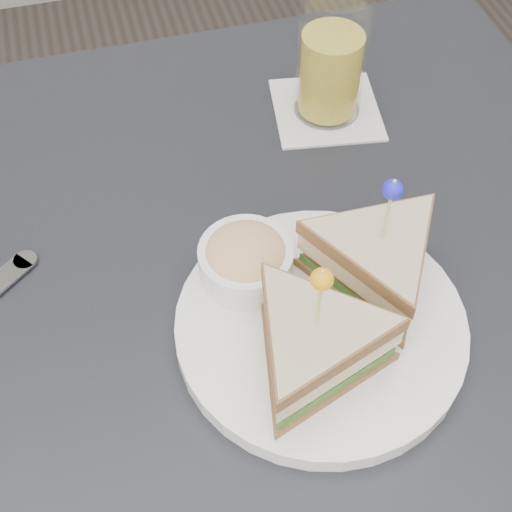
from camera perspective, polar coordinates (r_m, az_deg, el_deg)
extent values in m
cube|color=black|center=(0.64, -0.63, -4.45)|extent=(0.80, 0.80, 0.03)
cylinder|color=black|center=(1.22, 11.23, 2.82)|extent=(0.04, 0.04, 0.72)
cylinder|color=white|center=(0.61, 5.16, -5.77)|extent=(0.29, 0.29, 0.01)
cylinder|color=white|center=(0.60, 5.22, -5.29)|extent=(0.29, 0.29, 0.00)
cylinder|color=#E4D883|center=(0.50, 5.05, -3.82)|extent=(0.00, 0.00, 0.08)
sphere|color=#FFA210|center=(0.48, 5.30, -1.87)|extent=(0.02, 0.02, 0.02)
cylinder|color=#E4D883|center=(0.56, 10.45, 3.21)|extent=(0.00, 0.00, 0.08)
sphere|color=#1C1CD5|center=(0.54, 10.89, 5.24)|extent=(0.02, 0.02, 0.02)
cylinder|color=white|center=(0.61, -0.82, -0.60)|extent=(0.10, 0.10, 0.04)
ellipsoid|color=#E0B772|center=(0.60, -0.83, 0.13)|extent=(0.08, 0.08, 0.03)
cylinder|color=silver|center=(0.68, -17.98, -0.30)|extent=(0.03, 0.03, 0.00)
cube|color=white|center=(0.80, 5.64, 11.57)|extent=(0.13, 0.13, 0.00)
cylinder|color=gold|center=(0.77, 5.94, 14.40)|extent=(0.07, 0.07, 0.09)
cylinder|color=white|center=(0.75, 6.08, 15.73)|extent=(0.08, 0.08, 0.14)
cube|color=white|center=(0.75, 6.84, 17.25)|extent=(0.02, 0.02, 0.02)
cube|color=white|center=(0.74, 5.38, 16.37)|extent=(0.02, 0.02, 0.02)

